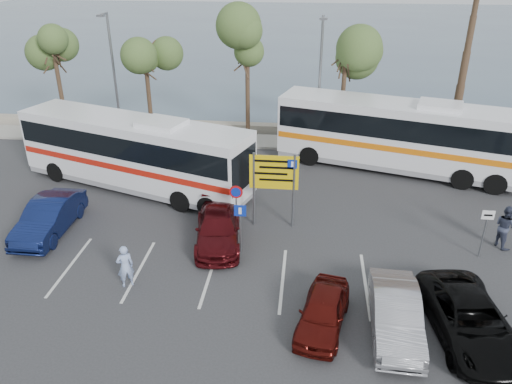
# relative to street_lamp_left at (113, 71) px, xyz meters

# --- Properties ---
(ground) EXTENTS (120.00, 120.00, 0.00)m
(ground) POSITION_rel_street_lamp_left_xyz_m (10.00, -13.52, -4.60)
(ground) COLOR #2F2F32
(ground) RESTS_ON ground
(kerb_strip) EXTENTS (44.00, 2.40, 0.15)m
(kerb_strip) POSITION_rel_street_lamp_left_xyz_m (10.00, 0.48, -4.52)
(kerb_strip) COLOR #9A968C
(kerb_strip) RESTS_ON ground
(seawall) EXTENTS (48.00, 0.80, 0.60)m
(seawall) POSITION_rel_street_lamp_left_xyz_m (10.00, 2.48, -4.30)
(seawall) COLOR gray
(seawall) RESTS_ON ground
(sea) EXTENTS (140.00, 140.00, 0.00)m
(sea) POSITION_rel_street_lamp_left_xyz_m (10.00, 46.48, -4.59)
(sea) COLOR #43556C
(sea) RESTS_ON ground
(tree_far_left) EXTENTS (3.20, 3.20, 7.60)m
(tree_far_left) POSITION_rel_street_lamp_left_xyz_m (-4.00, 0.48, 1.73)
(tree_far_left) COLOR #382619
(tree_far_left) RESTS_ON kerb_strip
(tree_left) EXTENTS (3.20, 3.20, 7.20)m
(tree_left) POSITION_rel_street_lamp_left_xyz_m (2.00, 0.48, 1.41)
(tree_left) COLOR #382619
(tree_left) RESTS_ON kerb_strip
(tree_mid) EXTENTS (3.20, 3.20, 8.00)m
(tree_mid) POSITION_rel_street_lamp_left_xyz_m (8.50, 0.48, 2.06)
(tree_mid) COLOR #382619
(tree_mid) RESTS_ON kerb_strip
(tree_right) EXTENTS (3.20, 3.20, 7.40)m
(tree_right) POSITION_rel_street_lamp_left_xyz_m (14.50, 0.48, 1.57)
(tree_right) COLOR #382619
(tree_right) RESTS_ON kerb_strip
(street_lamp_left) EXTENTS (0.45, 1.15, 8.01)m
(street_lamp_left) POSITION_rel_street_lamp_left_xyz_m (0.00, 0.00, 0.00)
(street_lamp_left) COLOR slate
(street_lamp_left) RESTS_ON kerb_strip
(street_lamp_right) EXTENTS (0.45, 1.15, 8.01)m
(street_lamp_right) POSITION_rel_street_lamp_left_xyz_m (13.00, 0.00, 0.00)
(street_lamp_right) COLOR slate
(street_lamp_right) RESTS_ON kerb_strip
(direction_sign) EXTENTS (2.20, 0.12, 3.60)m
(direction_sign) POSITION_rel_street_lamp_left_xyz_m (11.00, -10.32, -2.17)
(direction_sign) COLOR slate
(direction_sign) RESTS_ON ground
(sign_no_stop) EXTENTS (0.60, 0.08, 2.35)m
(sign_no_stop) POSITION_rel_street_lamp_left_xyz_m (9.40, -11.13, -3.02)
(sign_no_stop) COLOR slate
(sign_no_stop) RESTS_ON ground
(sign_parking) EXTENTS (0.50, 0.07, 2.25)m
(sign_parking) POSITION_rel_street_lamp_left_xyz_m (9.80, -12.73, -3.13)
(sign_parking) COLOR slate
(sign_parking) RESTS_ON ground
(sign_taxi) EXTENTS (0.50, 0.07, 2.20)m
(sign_taxi) POSITION_rel_street_lamp_left_xyz_m (19.80, -12.03, -3.18)
(sign_taxi) COLOR slate
(sign_taxi) RESTS_ON ground
(lane_markings) EXTENTS (12.02, 4.20, 0.01)m
(lane_markings) POSITION_rel_street_lamp_left_xyz_m (8.86, -14.52, -4.60)
(lane_markings) COLOR silver
(lane_markings) RESTS_ON ground
(coach_bus_left) EXTENTS (13.11, 6.86, 4.03)m
(coach_bus_left) POSITION_rel_street_lamp_left_xyz_m (3.41, -7.02, -2.73)
(coach_bus_left) COLOR white
(coach_bus_left) RESTS_ON ground
(coach_bus_right) EXTENTS (13.73, 6.58, 4.20)m
(coach_bus_right) POSITION_rel_street_lamp_left_xyz_m (17.50, -3.02, -2.65)
(coach_bus_right) COLOR white
(coach_bus_right) RESTS_ON ground
(car_blue) EXTENTS (1.68, 4.72, 1.55)m
(car_blue) POSITION_rel_street_lamp_left_xyz_m (1.00, -12.02, -3.82)
(car_blue) COLOR #0F1946
(car_blue) RESTS_ON ground
(car_maroon) EXTENTS (2.56, 4.88, 1.35)m
(car_maroon) POSITION_rel_street_lamp_left_xyz_m (8.70, -12.02, -3.92)
(car_maroon) COLOR #470B0F
(car_maroon) RESTS_ON ground
(car_red) EXTENTS (2.19, 3.90, 1.25)m
(car_red) POSITION_rel_street_lamp_left_xyz_m (13.20, -17.02, -3.97)
(car_red) COLOR #4E0E0B
(car_red) RESTS_ON ground
(suv_black) EXTENTS (2.98, 5.33, 1.41)m
(suv_black) POSITION_rel_street_lamp_left_xyz_m (18.00, -17.02, -3.90)
(suv_black) COLOR black
(suv_black) RESTS_ON ground
(car_silver_b) EXTENTS (1.70, 4.46, 1.45)m
(car_silver_b) POSITION_rel_street_lamp_left_xyz_m (15.60, -17.02, -3.87)
(car_silver_b) COLOR #98979D
(car_silver_b) RESTS_ON ground
(pedestrian_near) EXTENTS (0.77, 0.70, 1.77)m
(pedestrian_near) POSITION_rel_street_lamp_left_xyz_m (5.78, -15.52, -3.72)
(pedestrian_near) COLOR #96ACDB
(pedestrian_near) RESTS_ON ground
(pedestrian_far) EXTENTS (1.03, 1.14, 1.94)m
(pedestrian_far) POSITION_rel_street_lamp_left_xyz_m (21.00, -11.06, -3.63)
(pedestrian_far) COLOR #373D53
(pedestrian_far) RESTS_ON ground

